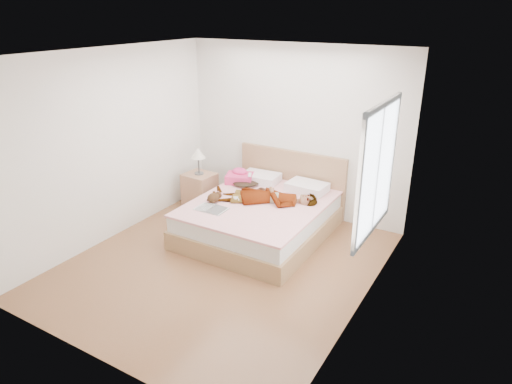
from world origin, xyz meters
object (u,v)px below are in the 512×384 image
at_px(phone, 250,175).
at_px(bed, 263,215).
at_px(nightstand, 200,188).
at_px(magazine, 211,209).
at_px(plush_toy, 214,197).
at_px(coffee_mug, 236,199).
at_px(woman, 265,194).
at_px(towel, 240,177).

bearing_deg(phone, bed, -62.89).
xyz_separation_m(bed, nightstand, (-1.34, 0.29, 0.06)).
xyz_separation_m(phone, magazine, (0.01, -1.04, -0.16)).
relative_size(phone, nightstand, 0.09).
relative_size(bed, plush_toy, 8.04).
distance_m(phone, bed, 0.73).
relative_size(coffee_mug, plush_toy, 0.46).
bearing_deg(coffee_mug, plush_toy, -150.47).
bearing_deg(nightstand, plush_toy, -41.20).
bearing_deg(phone, magazine, -110.54).
distance_m(magazine, coffee_mug, 0.41).
bearing_deg(magazine, bed, 55.00).
height_order(magazine, nightstand, nightstand).
xyz_separation_m(woman, plush_toy, (-0.60, -0.41, -0.03)).
height_order(woman, phone, woman).
bearing_deg(plush_toy, towel, 98.01).
bearing_deg(bed, nightstand, 167.95).
bearing_deg(coffee_mug, bed, 41.00).
bearing_deg(plush_toy, coffee_mug, 29.53).
relative_size(phone, plush_toy, 0.35).
bearing_deg(plush_toy, nightstand, 138.80).
bearing_deg(nightstand, magazine, -45.76).
distance_m(phone, coffee_mug, 0.69).
bearing_deg(magazine, towel, 101.96).
relative_size(phone, towel, 0.18).
bearing_deg(woman, magazine, -58.57).
bearing_deg(coffee_mug, towel, 118.51).
xyz_separation_m(coffee_mug, plush_toy, (-0.26, -0.15, 0.03)).
bearing_deg(woman, phone, -150.01).
relative_size(woman, bed, 0.71).
distance_m(phone, magazine, 1.05).
distance_m(plush_toy, nightstand, 1.07).
relative_size(magazine, plush_toy, 1.65).
bearing_deg(towel, phone, -12.39).
distance_m(magazine, nightstand, 1.30).
relative_size(bed, towel, 4.14).
bearing_deg(coffee_mug, woman, 37.85).
bearing_deg(plush_toy, woman, 34.37).
bearing_deg(bed, coffee_mug, -139.00).
relative_size(bed, coffee_mug, 17.60).
distance_m(towel, magazine, 1.11).
height_order(bed, magazine, bed).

